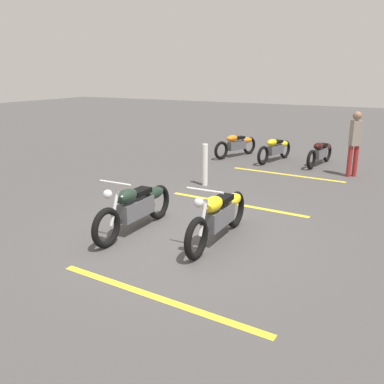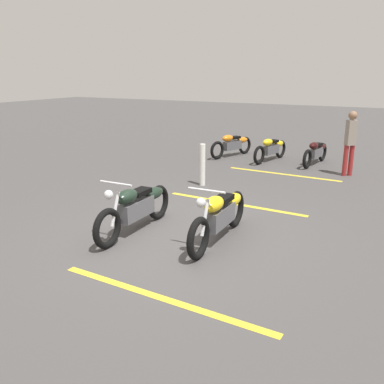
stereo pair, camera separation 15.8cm
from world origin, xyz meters
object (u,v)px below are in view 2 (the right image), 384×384
Objects in this scene: motorcycle_row_left at (271,148)px; bollard_post at (202,165)px; motorcycle_bright_foreground at (220,214)px; motorcycle_row_center at (233,144)px; motorcycle_row_far_left at (316,152)px; bystander_near_row at (350,140)px; motorcycle_dark_foreground at (137,206)px.

motorcycle_row_left is 3.75m from bollard_post.
motorcycle_row_center is (6.84, 2.61, -0.06)m from motorcycle_bright_foreground.
motorcycle_row_far_left is at bearing 106.71° from motorcycle_row_left.
motorcycle_row_left is (6.73, 1.23, -0.06)m from motorcycle_bright_foreground.
bystander_near_row reaches higher than motorcycle_bright_foreground.
motorcycle_dark_foreground is 3.37m from bollard_post.
motorcycle_row_left is 2.69m from bystander_near_row.
motorcycle_bright_foreground is 5.95m from bystander_near_row.
bystander_near_row is at bearing 53.48° from motorcycle_row_far_left.
bystander_near_row reaches higher than motorcycle_row_center.
bystander_near_row is (5.80, -1.23, 0.52)m from motorcycle_bright_foreground.
motorcycle_row_far_left is 1.38m from motorcycle_row_left.
motorcycle_row_left is 1.83× the size of bollard_post.
motorcycle_row_center is (7.16, 1.13, -0.06)m from motorcycle_dark_foreground.
bollard_post is at bearing -149.81° from motorcycle_bright_foreground.
motorcycle_row_center is at bearing 36.29° from bystander_near_row.
bystander_near_row reaches higher than bollard_post.
motorcycle_row_center is 1.08× the size of bystander_near_row.
motorcycle_row_far_left is at bearing 166.59° from motorcycle_dark_foreground.
motorcycle_row_center reaches higher than motorcycle_row_left.
motorcycle_bright_foreground is at bearing 39.93° from motorcycle_row_center.
motorcycle_bright_foreground reaches higher than motorcycle_row_center.
bollard_post is at bearing -19.89° from motorcycle_row_far_left.
motorcycle_bright_foreground and motorcycle_dark_foreground have the same top height.
motorcycle_row_left is at bearing -170.70° from motorcycle_bright_foreground.
bollard_post reaches higher than motorcycle_row_left.
motorcycle_dark_foreground is 1.16× the size of motorcycle_row_left.
bystander_near_row is at bearing 93.84° from motorcycle_row_center.
bystander_near_row is (-0.93, -2.46, 0.58)m from motorcycle_row_left.
motorcycle_bright_foreground is 3.54m from bollard_post.
motorcycle_bright_foreground is 1.00× the size of motorcycle_dark_foreground.
motorcycle_row_far_left is at bearing 7.40° from bystander_near_row.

